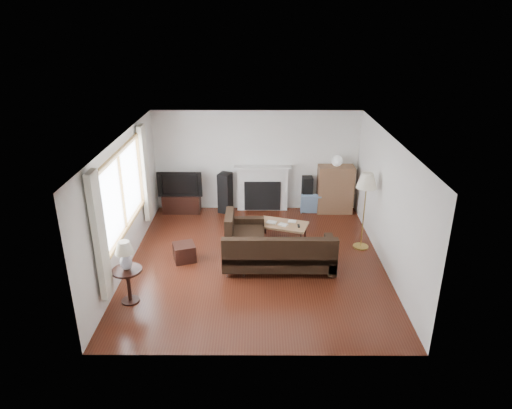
{
  "coord_description": "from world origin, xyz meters",
  "views": [
    {
      "loc": [
        0.04,
        -8.0,
        4.53
      ],
      "look_at": [
        0.0,
        0.3,
        1.1
      ],
      "focal_mm": 32.0,
      "sensor_mm": 36.0,
      "label": 1
    }
  ],
  "objects_px": {
    "tv_stand": "(182,203)",
    "coffee_table": "(282,232)",
    "floor_lamp": "(364,211)",
    "sectional_sofa": "(279,251)",
    "bookshelf": "(335,189)",
    "side_table": "(129,285)"
  },
  "relations": [
    {
      "from": "bookshelf",
      "to": "floor_lamp",
      "type": "distance_m",
      "value": 1.95
    },
    {
      "from": "floor_lamp",
      "to": "side_table",
      "type": "distance_m",
      "value": 4.84
    },
    {
      "from": "sectional_sofa",
      "to": "coffee_table",
      "type": "relative_size",
      "value": 2.22
    },
    {
      "from": "bookshelf",
      "to": "floor_lamp",
      "type": "bearing_deg",
      "value": -81.62
    },
    {
      "from": "coffee_table",
      "to": "floor_lamp",
      "type": "distance_m",
      "value": 1.79
    },
    {
      "from": "tv_stand",
      "to": "floor_lamp",
      "type": "distance_m",
      "value": 4.54
    },
    {
      "from": "tv_stand",
      "to": "coffee_table",
      "type": "distance_m",
      "value": 2.91
    },
    {
      "from": "bookshelf",
      "to": "side_table",
      "type": "bearing_deg",
      "value": -136.23
    },
    {
      "from": "bookshelf",
      "to": "floor_lamp",
      "type": "relative_size",
      "value": 0.72
    },
    {
      "from": "bookshelf",
      "to": "floor_lamp",
      "type": "height_order",
      "value": "floor_lamp"
    },
    {
      "from": "sectional_sofa",
      "to": "bookshelf",
      "type": "bearing_deg",
      "value": 61.83
    },
    {
      "from": "side_table",
      "to": "coffee_table",
      "type": "bearing_deg",
      "value": 40.36
    },
    {
      "from": "sectional_sofa",
      "to": "coffee_table",
      "type": "height_order",
      "value": "sectional_sofa"
    },
    {
      "from": "bookshelf",
      "to": "side_table",
      "type": "relative_size",
      "value": 1.9
    },
    {
      "from": "tv_stand",
      "to": "coffee_table",
      "type": "xyz_separation_m",
      "value": [
        2.43,
        -1.59,
        -0.03
      ]
    },
    {
      "from": "sectional_sofa",
      "to": "floor_lamp",
      "type": "distance_m",
      "value": 2.04
    },
    {
      "from": "tv_stand",
      "to": "floor_lamp",
      "type": "bearing_deg",
      "value": -24.93
    },
    {
      "from": "sectional_sofa",
      "to": "floor_lamp",
      "type": "bearing_deg",
      "value": 26.51
    },
    {
      "from": "bookshelf",
      "to": "floor_lamp",
      "type": "xyz_separation_m",
      "value": [
        0.28,
        -1.91,
        0.23
      ]
    },
    {
      "from": "coffee_table",
      "to": "side_table",
      "type": "height_order",
      "value": "side_table"
    },
    {
      "from": "coffee_table",
      "to": "floor_lamp",
      "type": "xyz_separation_m",
      "value": [
        1.65,
        -0.31,
        0.62
      ]
    },
    {
      "from": "bookshelf",
      "to": "coffee_table",
      "type": "xyz_separation_m",
      "value": [
        -1.37,
        -1.6,
        -0.39
      ]
    }
  ]
}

